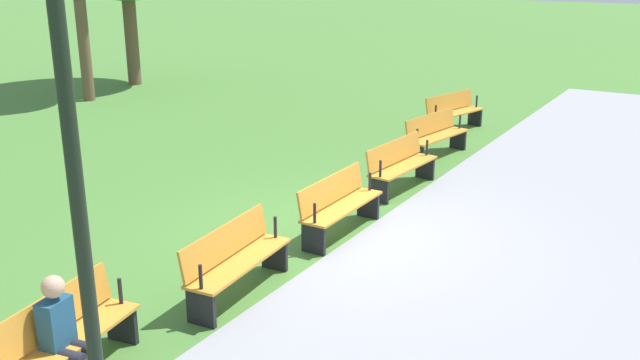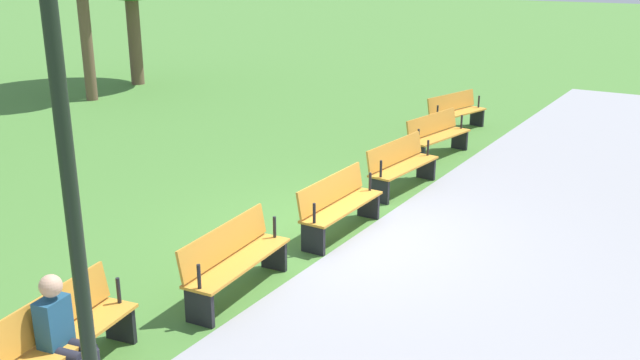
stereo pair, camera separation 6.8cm
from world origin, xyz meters
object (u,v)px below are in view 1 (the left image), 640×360
object	(u,v)px
bench_3	(339,204)
bench_5	(61,339)
bench_0	(453,111)
bench_1	(435,134)
bench_2	(400,164)
lamp_post	(71,139)
person_seated	(65,331)
bench_4	(235,259)

from	to	relation	value
bench_3	bench_5	size ratio (longest dim) A/B	0.97
bench_0	bench_1	world-z (taller)	same
bench_1	bench_2	xyz separation A→B (m)	(2.39, 0.30, 0.00)
bench_3	lamp_post	distance (m)	6.66
bench_2	bench_5	world-z (taller)	same
bench_1	person_seated	distance (m)	9.66
bench_3	bench_0	bearing A→B (deg)	-172.83
bench_0	lamp_post	distance (m)	13.59
bench_0	bench_4	bearing A→B (deg)	19.17
bench_2	lamp_post	world-z (taller)	lamp_post
bench_3	bench_5	bearing A→B (deg)	-4.78
bench_3	person_seated	distance (m)	4.87
bench_4	bench_5	size ratio (longest dim) A/B	0.99
bench_3	bench_5	distance (m)	4.82
bench_2	person_seated	bearing A→B (deg)	3.65
bench_0	lamp_post	bearing A→B (deg)	24.92
bench_5	bench_3	bearing A→B (deg)	165.62
bench_2	bench_3	bearing A→B (deg)	7.19
person_seated	bench_5	bearing A→B (deg)	-119.89
bench_0	bench_3	size ratio (longest dim) A/B	1.03
bench_1	lamp_post	xyz separation A→B (m)	(10.77, 1.94, 2.54)
bench_2	bench_4	distance (m)	4.82
bench_5	bench_0	bearing A→B (deg)	172.79
bench_5	lamp_post	bearing A→B (deg)	49.40
person_seated	lamp_post	xyz separation A→B (m)	(1.11, 1.78, 2.37)
bench_4	person_seated	bearing A→B (deg)	-8.20
bench_5	person_seated	distance (m)	0.23
bench_3	bench_4	bearing A→B (deg)	-2.39
bench_0	bench_3	distance (m)	7.21
person_seated	bench_1	bearing A→B (deg)	171.32
bench_0	bench_3	bearing A→B (deg)	21.56
bench_4	bench_3	bearing A→B (deg)	172.81
bench_0	bench_2	distance (m)	4.82
bench_0	bench_2	bearing A→B (deg)	23.95
lamp_post	bench_5	bearing A→B (deg)	-121.00
bench_4	person_seated	size ratio (longest dim) A/B	1.53
bench_0	person_seated	xyz separation A→B (m)	(12.02, 0.65, 0.16)
bench_5	lamp_post	size ratio (longest dim) A/B	0.42
bench_1	bench_2	size ratio (longest dim) A/B	1.01
bench_1	lamp_post	bearing A→B (deg)	19.80
bench_1	bench_4	world-z (taller)	same
bench_0	bench_5	world-z (taller)	same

